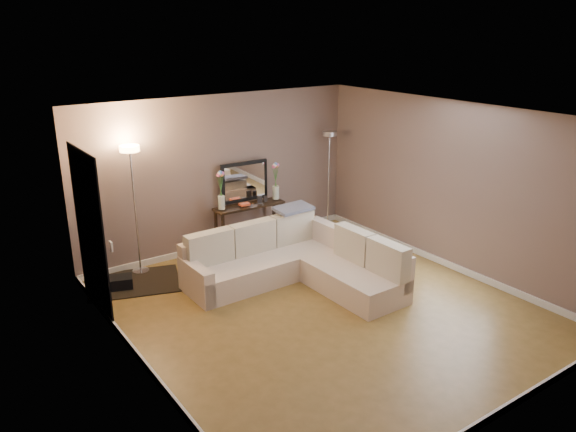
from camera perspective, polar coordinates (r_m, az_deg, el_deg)
floor at (r=7.72m, az=3.46°, el=-9.38°), size 5.00×5.50×0.01m
ceiling at (r=6.88m, az=3.89°, el=10.14°), size 5.00×5.50×0.01m
wall_back at (r=9.41m, az=-6.88°, el=4.33°), size 5.00×0.02×2.60m
wall_front at (r=5.49m, az=22.06°, el=-7.93°), size 5.00×0.02×2.60m
wall_left at (r=6.05m, az=-15.36°, el=-4.65°), size 0.02×5.50×2.60m
wall_right at (r=8.91m, az=16.41°, el=2.85°), size 0.02×5.50×2.60m
baseboard_back at (r=9.78m, az=-6.53°, el=-2.81°), size 5.00×0.03×0.10m
baseboard_front at (r=6.14m, az=20.36°, el=-18.35°), size 5.00×0.03×0.10m
baseboard_left at (r=6.64m, az=-14.20°, el=-14.54°), size 0.03×5.50×0.10m
baseboard_right at (r=9.30m, az=15.61°, el=-4.58°), size 0.03×5.50×0.10m
doorway at (r=7.65m, az=-19.45°, el=-1.66°), size 0.02×1.20×2.20m
switch_plate at (r=6.85m, az=-17.53°, el=-2.96°), size 0.02×0.08×0.12m
sectional_sofa at (r=8.33m, az=0.66°, el=-4.69°), size 2.43×2.32×0.85m
throw_blanket at (r=8.79m, az=0.55°, el=0.80°), size 0.63×0.39×0.08m
console_table at (r=9.56m, az=-4.32°, el=-0.82°), size 1.24×0.37×0.76m
leaning_mirror at (r=9.52m, az=-4.44°, el=3.51°), size 0.87×0.07×0.68m
table_decor at (r=9.45m, az=-3.85°, el=1.38°), size 0.52×0.12×0.12m
flower_vase_left at (r=9.17m, az=-6.81°, el=2.35°), size 0.14×0.12×0.65m
flower_vase_right at (r=9.66m, az=-1.26°, el=3.33°), size 0.14×0.12×0.65m
floor_lamp_lit at (r=8.58m, az=-15.49°, el=3.09°), size 0.36×0.36×2.00m
floor_lamp_unlit at (r=10.30m, az=4.18°, el=5.65°), size 0.26×0.26×1.83m
charcoal_rug at (r=8.70m, az=-15.32°, el=-6.54°), size 1.54×1.34×0.02m
black_bag at (r=8.57m, az=-16.74°, el=-6.69°), size 0.43×0.36×0.24m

